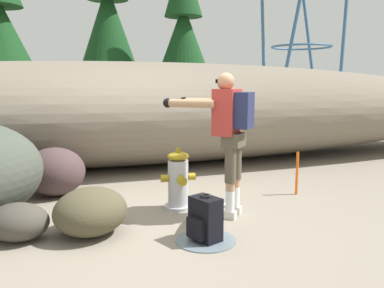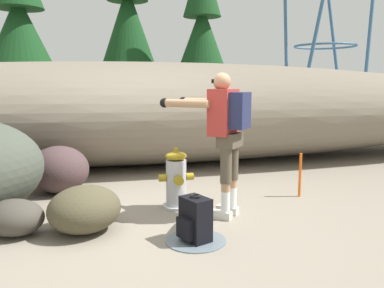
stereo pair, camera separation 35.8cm
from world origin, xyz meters
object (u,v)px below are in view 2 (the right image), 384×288
at_px(fire_hydrant, 176,181).
at_px(spare_backpack, 195,220).
at_px(utility_worker, 224,126).
at_px(survey_stake, 300,175).
at_px(boulder_mid, 59,169).
at_px(boulder_small, 85,209).
at_px(boulder_outlier, 14,218).

distance_m(fire_hydrant, spare_backpack, 1.07).
xyz_separation_m(utility_worker, spare_backpack, (-0.48, -0.65, -0.84)).
xyz_separation_m(spare_backpack, survey_stake, (1.74, 1.18, 0.08)).
bearing_deg(utility_worker, fire_hydrant, 0.27).
xyz_separation_m(fire_hydrant, spare_backpack, (-0.01, -1.06, -0.13)).
distance_m(spare_backpack, boulder_mid, 2.57).
relative_size(boulder_mid, boulder_small, 1.04).
height_order(spare_backpack, boulder_outlier, spare_backpack).
xyz_separation_m(utility_worker, boulder_mid, (-1.96, 1.45, -0.72)).
bearing_deg(fire_hydrant, survey_stake, 4.18).
xyz_separation_m(fire_hydrant, boulder_mid, (-1.48, 1.05, -0.01)).
relative_size(fire_hydrant, boulder_mid, 0.92).
height_order(boulder_mid, survey_stake, boulder_mid).
height_order(fire_hydrant, boulder_mid, fire_hydrant).
height_order(spare_backpack, boulder_small, boulder_small).
bearing_deg(fire_hydrant, boulder_mid, 144.78).
height_order(fire_hydrant, utility_worker, utility_worker).
bearing_deg(boulder_small, spare_backpack, -25.35).
height_order(utility_worker, boulder_small, utility_worker).
height_order(spare_backpack, survey_stake, survey_stake).
distance_m(boulder_mid, survey_stake, 3.35).
bearing_deg(boulder_outlier, boulder_mid, 79.46).
height_order(boulder_small, boulder_outlier, boulder_small).
relative_size(boulder_mid, boulder_outlier, 1.31).
height_order(utility_worker, spare_backpack, utility_worker).
relative_size(spare_backpack, survey_stake, 0.78).
relative_size(utility_worker, boulder_mid, 2.01).
relative_size(utility_worker, spare_backpack, 3.52).
bearing_deg(survey_stake, boulder_small, -166.38).
xyz_separation_m(utility_worker, boulder_small, (-1.55, -0.15, -0.81)).
xyz_separation_m(fire_hydrant, boulder_small, (-1.07, -0.55, -0.10)).
bearing_deg(spare_backpack, utility_worker, -150.52).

